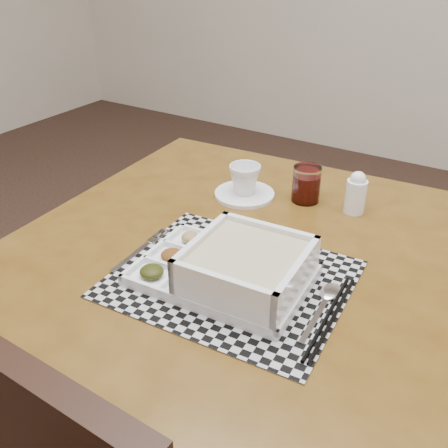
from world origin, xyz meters
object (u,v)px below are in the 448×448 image
at_px(cup, 245,179).
at_px(juice_glass, 306,185).
at_px(dining_table, 249,279).
at_px(creamer_bottle, 356,193).
at_px(serving_tray, 240,271).

height_order(cup, juice_glass, juice_glass).
bearing_deg(cup, dining_table, -56.93).
distance_m(juice_glass, creamer_bottle, 0.12).
relative_size(serving_tray, cup, 4.22).
distance_m(cup, juice_glass, 0.15).
height_order(serving_tray, cup, serving_tray).
distance_m(serving_tray, juice_glass, 0.39).
height_order(dining_table, cup, cup).
height_order(serving_tray, juice_glass, serving_tray).
bearing_deg(juice_glass, cup, -157.10).
relative_size(dining_table, cup, 13.20).
distance_m(dining_table, cup, 0.28).
bearing_deg(creamer_bottle, serving_tray, -101.31).
bearing_deg(dining_table, creamer_bottle, 65.25).
bearing_deg(creamer_bottle, cup, -165.88).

